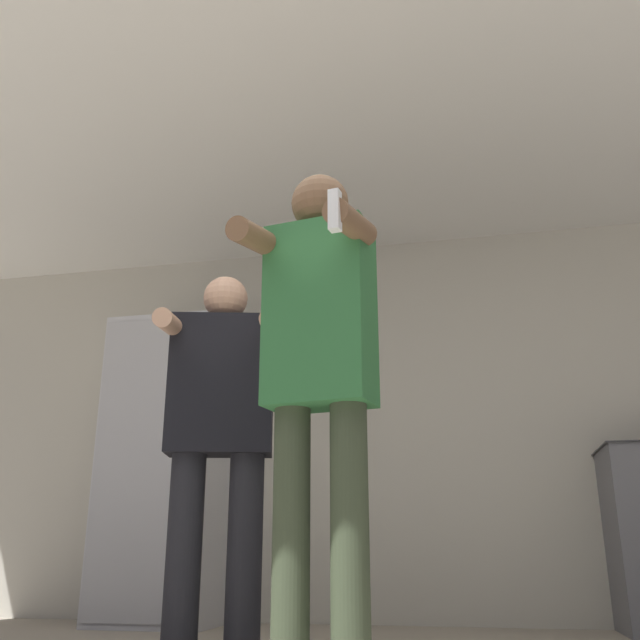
{
  "coord_description": "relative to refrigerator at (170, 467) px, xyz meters",
  "views": [
    {
      "loc": [
        0.67,
        -1.62,
        0.41
      ],
      "look_at": [
        0.16,
        0.73,
        1.2
      ],
      "focal_mm": 40.0,
      "sensor_mm": 36.0,
      "label": 1
    }
  ],
  "objects": [
    {
      "name": "wall_back",
      "position": [
        1.29,
        0.36,
        0.32
      ],
      "size": [
        7.0,
        0.06,
        2.55
      ],
      "color": "beige",
      "rests_on": "ground_plane"
    },
    {
      "name": "ceiling_slab",
      "position": [
        1.29,
        -1.22,
        1.62
      ],
      "size": [
        7.0,
        3.63,
        0.05
      ],
      "color": "silver",
      "rests_on": "wall_back"
    },
    {
      "name": "refrigerator",
      "position": [
        0.0,
        0.0,
        0.0
      ],
      "size": [
        0.75,
        0.69,
        1.91
      ],
      "color": "silver",
      "rests_on": "ground_plane"
    },
    {
      "name": "person_woman_foreground",
      "position": [
        1.45,
        -2.06,
        0.1
      ],
      "size": [
        0.49,
        0.49,
        1.77
      ],
      "color": "#38422D",
      "rests_on": "ground_plane"
    },
    {
      "name": "person_man_side",
      "position": [
        0.88,
        -1.49,
        -0.03
      ],
      "size": [
        0.59,
        0.57,
        1.64
      ],
      "color": "black",
      "rests_on": "ground_plane"
    }
  ]
}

